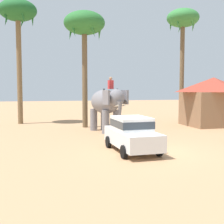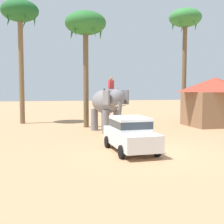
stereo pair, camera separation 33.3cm
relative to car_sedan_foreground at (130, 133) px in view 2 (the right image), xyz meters
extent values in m
plane|color=tan|center=(0.80, -0.41, -0.93)|extent=(120.00, 120.00, 0.00)
cube|color=white|center=(0.00, -0.04, -0.25)|extent=(1.90, 4.18, 0.76)
cube|color=white|center=(0.00, 0.06, 0.45)|extent=(1.66, 2.17, 0.64)
cube|color=#2D3842|center=(0.00, 0.06, 0.45)|extent=(1.68, 2.19, 0.35)
cylinder|color=black|center=(0.91, -1.27, -0.63)|extent=(0.21, 0.61, 0.60)
cylinder|color=black|center=(-0.79, -1.35, -0.63)|extent=(0.21, 0.61, 0.60)
cylinder|color=black|center=(0.79, 1.27, -0.63)|extent=(0.21, 0.61, 0.60)
cylinder|color=black|center=(-0.91, 1.19, -0.63)|extent=(0.21, 0.61, 0.60)
ellipsoid|color=slate|center=(0.14, 6.86, 1.22)|extent=(2.38, 3.42, 1.70)
cylinder|color=slate|center=(0.81, 6.08, -0.13)|extent=(0.52, 0.52, 1.60)
cylinder|color=slate|center=(-0.03, 5.84, -0.13)|extent=(0.52, 0.52, 1.60)
cylinder|color=slate|center=(0.31, 7.87, -0.13)|extent=(0.52, 0.52, 1.60)
cylinder|color=slate|center=(-0.54, 7.63, -0.13)|extent=(0.52, 0.52, 1.60)
ellipsoid|color=slate|center=(0.58, 5.29, 1.52)|extent=(1.33, 1.26, 1.20)
cube|color=slate|center=(1.25, 5.58, 1.57)|extent=(0.33, 0.80, 0.96)
cube|color=slate|center=(-0.14, 5.19, 1.57)|extent=(0.33, 0.80, 0.96)
cone|color=slate|center=(0.70, 4.86, 0.52)|extent=(0.44, 0.44, 1.60)
cone|color=beige|center=(0.94, 4.98, 1.02)|extent=(0.27, 0.57, 0.21)
cone|color=beige|center=(0.44, 4.83, 1.02)|extent=(0.27, 0.57, 0.21)
cube|color=red|center=(0.37, 6.04, 2.42)|extent=(0.39, 0.32, 0.60)
sphere|color=#A87A56|center=(0.37, 6.04, 2.84)|extent=(0.22, 0.22, 0.22)
cylinder|color=#333338|center=(0.87, 6.18, 1.87)|extent=(0.12, 0.12, 0.55)
cylinder|color=#333338|center=(-0.13, 5.89, 1.87)|extent=(0.12, 0.12, 0.55)
cylinder|color=brown|center=(9.61, 13.79, 4.02)|extent=(0.44, 0.44, 9.89)
ellipsoid|color=#337A38|center=(9.61, 13.79, 9.16)|extent=(3.20, 3.20, 1.80)
cone|color=#337A38|center=(10.81, 13.79, 8.66)|extent=(0.40, 0.92, 1.64)
cone|color=#337A38|center=(9.98, 14.93, 8.66)|extent=(0.91, 0.57, 1.67)
cone|color=#337A38|center=(8.64, 14.49, 8.66)|extent=(0.73, 0.83, 1.69)
cone|color=#337A38|center=(8.64, 13.08, 8.66)|extent=(0.73, 0.83, 1.69)
cone|color=#337A38|center=(9.98, 12.65, 8.66)|extent=(0.91, 0.57, 1.67)
cylinder|color=brown|center=(-0.90, 9.51, 3.05)|extent=(0.42, 0.42, 7.96)
ellipsoid|color=#286B2D|center=(-0.90, 9.51, 7.24)|extent=(3.20, 3.20, 1.80)
cone|color=#286B2D|center=(0.30, 9.51, 6.74)|extent=(0.40, 0.92, 1.64)
cone|color=#286B2D|center=(-0.53, 10.65, 6.74)|extent=(0.91, 0.57, 1.67)
cone|color=#286B2D|center=(-1.87, 10.22, 6.74)|extent=(0.73, 0.83, 1.69)
cone|color=#286B2D|center=(-1.87, 8.81, 6.74)|extent=(0.73, 0.83, 1.69)
cone|color=#286B2D|center=(-0.53, 8.37, 6.74)|extent=(0.91, 0.57, 1.67)
cylinder|color=brown|center=(-6.07, 13.20, 3.84)|extent=(0.43, 0.43, 9.53)
ellipsoid|color=#1E5B28|center=(-6.07, 13.20, 8.80)|extent=(3.20, 3.20, 1.80)
cone|color=#1E5B28|center=(-4.87, 13.20, 8.30)|extent=(0.40, 0.92, 1.64)
cone|color=#1E5B28|center=(-5.70, 14.34, 8.30)|extent=(0.91, 0.57, 1.67)
cone|color=#1E5B28|center=(-7.04, 13.91, 8.30)|extent=(0.73, 0.83, 1.69)
cone|color=#1E5B28|center=(-7.04, 12.50, 8.30)|extent=(0.73, 0.83, 1.69)
cone|color=#1E5B28|center=(-5.70, 12.06, 8.30)|extent=(0.91, 0.57, 1.67)
cube|color=#8C6647|center=(9.59, 8.06, 0.47)|extent=(4.45, 3.66, 2.80)
pyramid|color=#9E3828|center=(9.59, 8.06, 2.47)|extent=(5.06, 4.27, 1.20)
camera|label=1|loc=(-4.31, -13.65, 2.17)|focal=47.22mm
camera|label=2|loc=(-3.98, -13.73, 2.17)|focal=47.22mm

